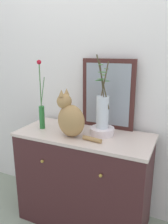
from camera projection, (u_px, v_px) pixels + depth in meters
The scene contains 8 objects.
ground_plane at pixel (84, 218), 2.00m from camera, with size 6.00×6.00×0.00m, color gray.
wall_back at pixel (99, 69), 1.93m from camera, with size 4.40×0.08×2.60m, color white.
sideboard at pixel (84, 178), 1.89m from camera, with size 1.09×0.50×0.81m.
mirror_leaning at pixel (108, 94), 1.85m from camera, with size 0.45×0.03×0.58m.
cat_sitting at pixel (70, 118), 1.69m from camera, with size 0.38×0.19×0.36m.
vase_slim_green at pixel (42, 110), 1.86m from camera, with size 0.07×0.05×0.57m.
bowl_porcelain at pixel (102, 131), 1.76m from camera, with size 0.19×0.19×0.06m, color white.
vase_glass_clear at pixel (103, 110), 1.71m from camera, with size 0.11×0.24×0.56m.
Camera 1 is at (0.70, -1.51, 1.46)m, focal length 35.76 mm.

